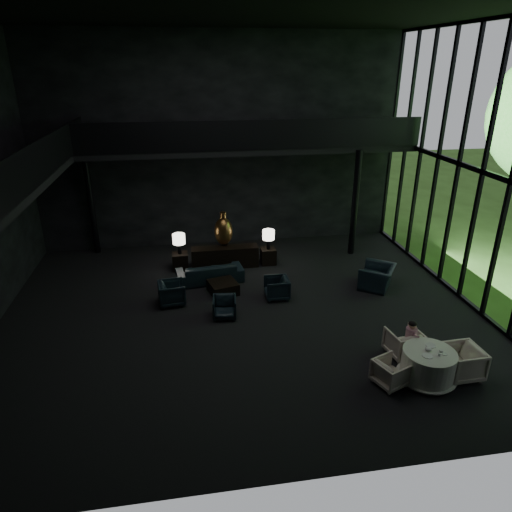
{
  "coord_description": "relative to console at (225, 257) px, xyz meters",
  "views": [
    {
      "loc": [
        -1.5,
        -11.69,
        6.85
      ],
      "look_at": [
        0.47,
        0.5,
        1.62
      ],
      "focal_mm": 32.0,
      "sensor_mm": 36.0,
      "label": 1
    }
  ],
  "objects": [
    {
      "name": "floor",
      "position": [
        0.19,
        -3.48,
        -0.38
      ],
      "size": [
        14.0,
        12.0,
        0.02
      ],
      "primitive_type": "cube",
      "color": "black",
      "rests_on": "ground"
    },
    {
      "name": "ceiling",
      "position": [
        0.19,
        -3.48,
        7.62
      ],
      "size": [
        14.0,
        12.0,
        0.02
      ],
      "primitive_type": "cube",
      "color": "black",
      "rests_on": "ground"
    },
    {
      "name": "wall_back",
      "position": [
        0.19,
        2.52,
        3.62
      ],
      "size": [
        14.0,
        0.04,
        8.0
      ],
      "primitive_type": "cube",
      "color": "black",
      "rests_on": "ground"
    },
    {
      "name": "wall_front",
      "position": [
        0.19,
        -9.48,
        3.62
      ],
      "size": [
        14.0,
        0.04,
        8.0
      ],
      "primitive_type": "cube",
      "color": "black",
      "rests_on": "ground"
    },
    {
      "name": "curtain_wall",
      "position": [
        7.14,
        -3.48,
        3.62
      ],
      "size": [
        0.2,
        12.0,
        8.0
      ],
      "primitive_type": null,
      "color": "black",
      "rests_on": "ground"
    },
    {
      "name": "mezzanine_back",
      "position": [
        1.19,
        1.52,
        3.62
      ],
      "size": [
        12.0,
        2.0,
        0.25
      ],
      "primitive_type": "cube",
      "color": "black",
      "rests_on": "wall_back"
    },
    {
      "name": "railing_left",
      "position": [
        -4.81,
        -3.48,
        4.22
      ],
      "size": [
        0.06,
        12.0,
        1.0
      ],
      "primitive_type": "cube",
      "color": "black",
      "rests_on": "mezzanine_left"
    },
    {
      "name": "railing_back",
      "position": [
        1.19,
        0.52,
        4.22
      ],
      "size": [
        12.0,
        0.06,
        1.0
      ],
      "primitive_type": "cube",
      "color": "black",
      "rests_on": "mezzanine_back"
    },
    {
      "name": "column_nw",
      "position": [
        -4.81,
        2.22,
        1.62
      ],
      "size": [
        0.24,
        0.24,
        4.0
      ],
      "primitive_type": "cylinder",
      "color": "black",
      "rests_on": "floor"
    },
    {
      "name": "column_ne",
      "position": [
        4.99,
        0.52,
        1.62
      ],
      "size": [
        0.24,
        0.24,
        4.0
      ],
      "primitive_type": "cylinder",
      "color": "black",
      "rests_on": "floor"
    },
    {
      "name": "console",
      "position": [
        0.0,
        0.0,
        0.0
      ],
      "size": [
        2.4,
        0.55,
        0.76
      ],
      "primitive_type": "cube",
      "color": "black",
      "rests_on": "floor"
    },
    {
      "name": "bronze_urn",
      "position": [
        0.0,
        0.26,
        0.91
      ],
      "size": [
        0.66,
        0.66,
        1.23
      ],
      "color": "olive",
      "rests_on": "console"
    },
    {
      "name": "side_table_left",
      "position": [
        -1.6,
        0.05,
        -0.08
      ],
      "size": [
        0.56,
        0.56,
        0.61
      ],
      "primitive_type": "cube",
      "color": "black",
      "rests_on": "floor"
    },
    {
      "name": "table_lamp_left",
      "position": [
        -1.6,
        0.02,
        0.76
      ],
      "size": [
        0.44,
        0.44,
        0.74
      ],
      "color": "black",
      "rests_on": "side_table_left"
    },
    {
      "name": "side_table_right",
      "position": [
        1.6,
        0.04,
        -0.09
      ],
      "size": [
        0.54,
        0.54,
        0.59
      ],
      "primitive_type": "cube",
      "color": "black",
      "rests_on": "floor"
    },
    {
      "name": "table_lamp_right",
      "position": [
        1.6,
        0.0,
        0.73
      ],
      "size": [
        0.44,
        0.44,
        0.73
      ],
      "color": "black",
      "rests_on": "side_table_right"
    },
    {
      "name": "sofa",
      "position": [
        -0.63,
        -1.12,
        0.09
      ],
      "size": [
        2.47,
        0.97,
        0.94
      ],
      "primitive_type": "imported",
      "rotation": [
        0.0,
        0.0,
        3.26
      ],
      "color": "black",
      "rests_on": "floor"
    },
    {
      "name": "lounge_armchair_west",
      "position": [
        -1.87,
        -2.5,
        0.03
      ],
      "size": [
        0.83,
        0.87,
        0.81
      ],
      "primitive_type": "imported",
      "rotation": [
        0.0,
        0.0,
        1.68
      ],
      "color": "black",
      "rests_on": "floor"
    },
    {
      "name": "lounge_armchair_east",
      "position": [
        1.37,
        -2.65,
        -0.02
      ],
      "size": [
        0.68,
        0.72,
        0.73
      ],
      "primitive_type": "imported",
      "rotation": [
        0.0,
        0.0,
        -1.59
      ],
      "color": "black",
      "rests_on": "floor"
    },
    {
      "name": "lounge_armchair_south",
      "position": [
        -0.36,
        -3.57,
        -0.07
      ],
      "size": [
        0.66,
        0.62,
        0.62
      ],
      "primitive_type": "imported",
      "rotation": [
        0.0,
        0.0,
        -0.1
      ],
      "color": "black",
      "rests_on": "floor"
    },
    {
      "name": "window_armchair",
      "position": [
        4.77,
        -2.45,
        0.17
      ],
      "size": [
        1.4,
        1.51,
        1.1
      ],
      "primitive_type": "imported",
      "rotation": [
        0.0,
        0.0,
        -2.18
      ],
      "color": "black",
      "rests_on": "floor"
    },
    {
      "name": "coffee_table",
      "position": [
        -0.27,
        -2.03,
        -0.19
      ],
      "size": [
        1.03,
        1.03,
        0.38
      ],
      "primitive_type": "cube",
      "rotation": [
        0.0,
        0.0,
        0.25
      ],
      "color": "black",
      "rests_on": "floor"
    },
    {
      "name": "dining_table",
      "position": [
        4.03,
        -7.16,
        -0.05
      ],
      "size": [
        1.37,
        1.37,
        0.75
      ],
      "color": "white",
      "rests_on": "floor"
    },
    {
      "name": "dining_chair_north",
      "position": [
        3.91,
        -6.16,
        0.01
      ],
      "size": [
        0.86,
        0.81,
        0.79
      ],
      "primitive_type": "imported",
      "rotation": [
        0.0,
        0.0,
        3.27
      ],
      "color": "beige",
      "rests_on": "floor"
    },
    {
      "name": "dining_chair_east",
      "position": [
        4.86,
        -7.19,
        0.09
      ],
      "size": [
        0.89,
        0.95,
        0.94
      ],
      "primitive_type": "imported",
      "rotation": [
        0.0,
        0.0,
        -1.53
      ],
      "color": "#CBA990",
      "rests_on": "floor"
    },
    {
      "name": "dining_chair_west",
      "position": [
        3.11,
        -7.2,
        -0.07
      ],
      "size": [
        0.76,
        0.78,
        0.63
      ],
      "primitive_type": "imported",
      "rotation": [
        0.0,
        0.0,
        1.94
      ],
      "color": "beige",
      "rests_on": "floor"
    },
    {
      "name": "child",
      "position": [
        4.02,
        -6.28,
        0.36
      ],
      "size": [
        0.28,
        0.28,
        0.59
      ],
      "rotation": [
        0.0,
        0.0,
        3.14
      ],
      "color": "pink",
      "rests_on": "dining_chair_north"
    },
    {
      "name": "plate_a",
      "position": [
        3.89,
        -7.3,
        0.38
      ],
      "size": [
        0.28,
        0.28,
        0.02
      ],
      "primitive_type": "cylinder",
      "rotation": [
        0.0,
        0.0,
        -0.18
      ],
      "color": "white",
      "rests_on": "dining_table"
    },
    {
      "name": "plate_b",
      "position": [
        4.17,
        -6.93,
        0.38
      ],
      "size": [
        0.27,
        0.27,
        0.02
      ],
      "primitive_type": "cylinder",
      "rotation": [
        0.0,
        0.0,
        0.19
      ],
      "color": "white",
      "rests_on": "dining_table"
    },
    {
      "name": "saucer",
      "position": [
        4.3,
        -7.29,
        0.37
      ],
      "size": [
        0.18,
        0.18,
        0.01
      ],
      "primitive_type": "cylinder",
      "rotation": [
        0.0,
        0.0,
        -0.36
      ],
      "color": "white",
      "rests_on": "dining_table"
    },
    {
      "name": "coffee_cup",
      "position": [
        4.26,
        -7.22,
        0.41
      ],
      "size": [
        0.1,
        0.1,
        0.06
      ],
      "primitive_type": "cylinder",
      "rotation": [
        0.0,
        0.0,
        0.36
      ],
      "color": "white",
      "rests_on": "saucer"
    },
    {
      "name": "cereal_bowl",
      "position": [
        4.01,
        -7.1,
        0.41
      ],
      "size": [
        0.16,
        0.16,
        0.08
      ],
      "primitive_type": "ellipsoid",
      "color": "white",
      "rests_on": "dining_table"
    },
    {
      "name": "cream_pot",
      "position": [
        4.15,
        -7.34,
        0.4
      ],
      "size": [
        0.07,
        0.07,
        0.06
      ],
      "primitive_type": "cylinder",
      "rotation": [
        0.0,
        0.0,
        0.32
      ],
      "color": "#99999E",
      "rests_on": "dining_table"
    }
  ]
}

